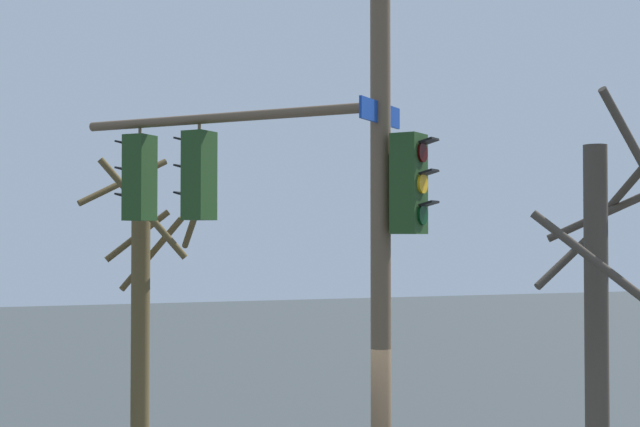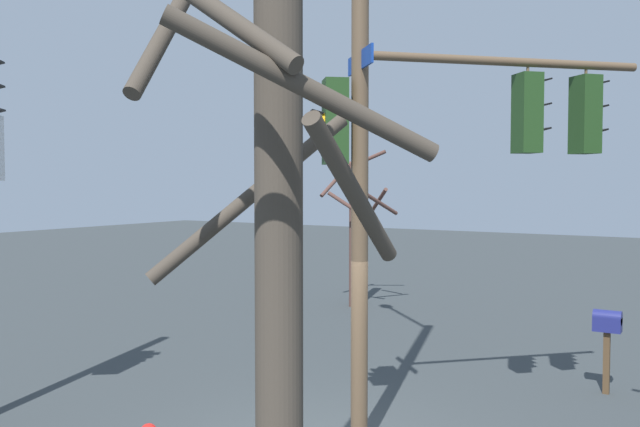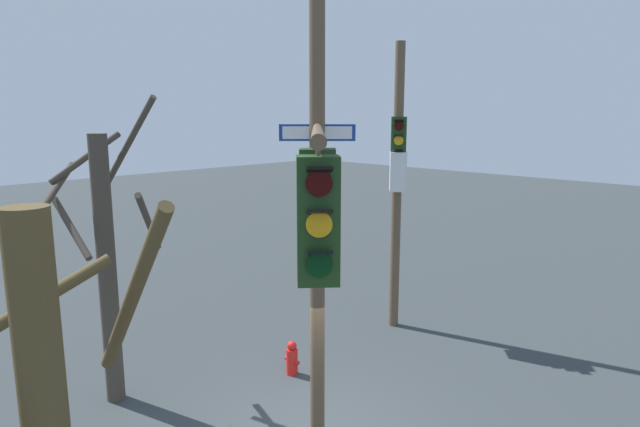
# 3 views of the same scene
# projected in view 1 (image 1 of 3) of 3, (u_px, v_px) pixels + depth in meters

# --- Properties ---
(main_signal_pole_assembly) EXTENTS (3.47, 5.46, 9.57)m
(main_signal_pole_assembly) POSITION_uv_depth(u_px,v_px,m) (310.00, 125.00, 9.87)
(main_signal_pole_assembly) COLOR brown
(main_signal_pole_assembly) RESTS_ON ground
(bare_tree_behind_pole) EXTENTS (1.79, 1.78, 5.02)m
(bare_tree_behind_pole) POSITION_uv_depth(u_px,v_px,m) (142.00, 305.00, 13.28)
(bare_tree_behind_pole) COLOR brown
(bare_tree_behind_pole) RESTS_ON ground
(bare_tree_across_street) EXTENTS (2.36, 2.36, 5.72)m
(bare_tree_across_street) POSITION_uv_depth(u_px,v_px,m) (599.00, 302.00, 12.32)
(bare_tree_across_street) COLOR #433B31
(bare_tree_across_street) RESTS_ON ground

